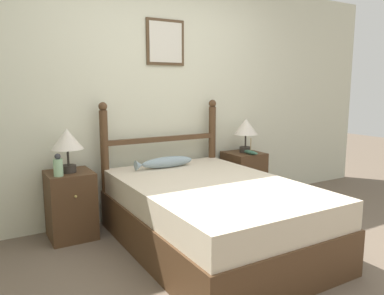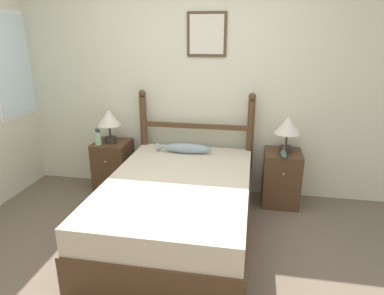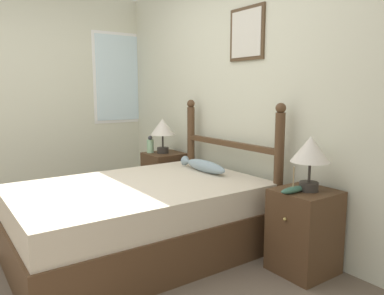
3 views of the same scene
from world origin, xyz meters
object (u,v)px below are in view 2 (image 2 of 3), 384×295
fish_pillow (185,148)px  bottle (98,137)px  bed (178,208)px  model_boat (284,154)px  table_lamp_left (109,119)px  table_lamp_right (288,127)px  nightstand_left (114,166)px  nightstand_right (281,178)px

fish_pillow → bottle: bearing=-179.7°
bed → model_boat: (1.00, 0.71, 0.36)m
table_lamp_left → model_boat: table_lamp_left is taller
bed → table_lamp_right: bearing=39.5°
nightstand_left → fish_pillow: bearing=-7.2°
bed → nightstand_right: bearing=40.0°
table_lamp_left → bottle: (-0.11, -0.11, -0.20)m
nightstand_right → bottle: (-2.12, -0.12, 0.40)m
nightstand_left → model_boat: size_ratio=2.60×
table_lamp_right → model_boat: size_ratio=1.67×
bed → model_boat: 1.27m
bottle → model_boat: (2.11, -0.01, -0.06)m
nightstand_right → nightstand_left: bearing=180.0°
nightstand_left → table_lamp_right: table_lamp_right is taller
table_lamp_left → model_boat: size_ratio=1.67×
table_lamp_right → nightstand_right: bearing=-176.0°
nightstand_left → table_lamp_left: size_ratio=1.56×
bed → nightstand_left: size_ratio=3.23×
nightstand_right → table_lamp_left: bearing=-179.6°
table_lamp_right → fish_pillow: table_lamp_right is taller
table_lamp_left → fish_pillow: (0.92, -0.10, -0.27)m
nightstand_left → model_boat: 2.03m
fish_pillow → nightstand_right: bearing=6.0°
nightstand_right → table_lamp_right: table_lamp_right is taller
bed → nightstand_right: size_ratio=3.23×
bed → table_lamp_right: 1.46m
table_lamp_left → nightstand_left: bearing=74.2°
bottle → model_boat: bottle is taller
nightstand_left → table_lamp_right: (2.03, 0.00, 0.60)m
bed → nightstand_left: bearing=140.0°
bed → fish_pillow: (-0.08, 0.73, 0.35)m
bottle → table_lamp_right: bearing=3.3°
nightstand_left → bed: bearing=-40.0°
table_lamp_left → table_lamp_right: bearing=0.5°
table_lamp_left → table_lamp_right: size_ratio=1.00×
table_lamp_right → bottle: 2.15m
nightstand_right → fish_pillow: size_ratio=1.00×
nightstand_left → table_lamp_left: (-0.00, -0.02, 0.60)m
bottle → bed: bearing=-32.9°
nightstand_left → fish_pillow: 0.98m
nightstand_right → table_lamp_right: 0.60m
nightstand_left → fish_pillow: fish_pillow is taller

